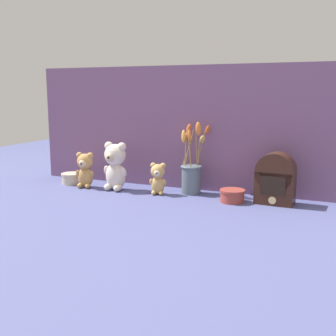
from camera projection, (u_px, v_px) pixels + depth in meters
ground_plane at (166, 195)px, 1.94m from camera, size 4.00×4.00×0.00m
backdrop_wall at (180, 128)px, 2.04m from camera, size 1.57×0.02×0.59m
teddy_bear_large at (115, 165)px, 2.02m from camera, size 0.12×0.12×0.23m
teddy_bear_medium at (85, 169)px, 2.08m from camera, size 0.10×0.09×0.18m
teddy_bear_small at (158, 178)px, 1.94m from camera, size 0.08×0.08×0.15m
flower_vase at (191, 172)px, 1.96m from camera, size 0.14×0.13×0.34m
vintage_radio at (275, 179)px, 1.77m from camera, size 0.16×0.10×0.22m
decorative_tin_tall at (232, 196)px, 1.81m from camera, size 0.11×0.11×0.05m
decorative_tin_short at (72, 178)px, 2.18m from camera, size 0.11×0.11×0.05m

